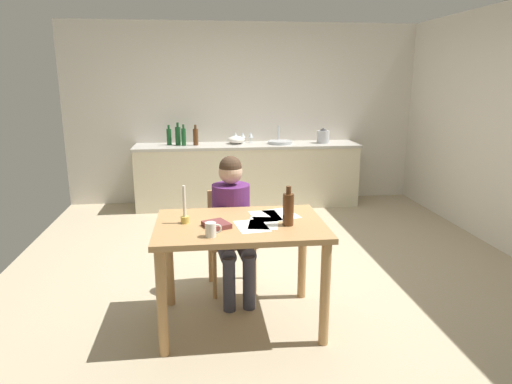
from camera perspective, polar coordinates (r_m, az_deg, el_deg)
The scene contains 24 objects.
ground_plane at distance 4.64m, azimuth 1.79°, elevation -9.28°, with size 5.20×5.20×0.04m, color tan.
wall_back at distance 6.86m, azimuth -1.40°, elevation 9.74°, with size 5.20×0.12×2.60m, color silver.
kitchen_counter at distance 6.62m, azimuth -1.06°, elevation 2.17°, with size 3.20×0.64×0.90m.
dining_table at distance 3.35m, azimuth -1.99°, elevation -5.94°, with size 1.22×0.84×0.80m.
chair_at_table at distance 4.03m, azimuth -3.25°, elevation -5.38°, with size 0.43×0.43×0.86m.
person_seated at distance 3.83m, azimuth -2.99°, elevation -3.26°, with size 0.35×0.61×1.19m.
coffee_mug at distance 3.02m, azimuth -5.64°, elevation -4.71°, with size 0.11×0.07×0.10m.
candlestick at distance 3.31m, azimuth -8.94°, elevation -2.59°, with size 0.06×0.06×0.28m.
book_magazine at distance 3.22m, azimuth -4.98°, elevation -4.10°, with size 0.16×0.18×0.03m, color brown.
paper_letter at distance 3.29m, azimuth 0.96°, elevation -3.91°, with size 0.21×0.30×0.00m, color white.
paper_bill at distance 3.51m, azimuth 3.15°, elevation -2.78°, with size 0.21×0.30×0.00m, color white.
paper_envelope at distance 3.46m, azimuth 1.19°, elevation -3.03°, with size 0.21×0.30×0.00m, color white.
paper_receipt at distance 3.23m, azimuth -0.54°, elevation -4.31°, with size 0.21×0.30×0.00m, color white.
wine_bottle_on_table at distance 3.23m, azimuth 4.07°, elevation -2.11°, with size 0.08×0.08×0.29m.
sink_unit at distance 6.61m, azimuth 3.04°, elevation 6.27°, with size 0.36×0.36×0.24m.
bottle_oil at distance 6.57m, azimuth -10.85°, elevation 6.85°, with size 0.07×0.07×0.28m.
bottle_vinegar at distance 6.54m, azimuth -9.76°, elevation 6.99°, with size 0.08×0.08×0.32m.
bottle_wine_red at distance 6.47m, azimuth -9.06°, elevation 6.87°, with size 0.06×0.06×0.30m.
bottle_sauce at distance 6.49m, azimuth -7.58°, elevation 6.90°, with size 0.07×0.07×0.29m.
mixing_bowl at distance 6.60m, azimuth -2.52°, elevation 6.55°, with size 0.24×0.24×0.11m, color white.
stovetop_kettle at distance 6.73m, azimuth 8.40°, elevation 6.93°, with size 0.18×0.18×0.22m.
wine_glass_near_sink at distance 6.69m, azimuth -0.67°, elevation 7.12°, with size 0.07×0.07×0.15m.
wine_glass_by_kettle at distance 6.67m, azimuth -1.67°, elevation 7.10°, with size 0.07×0.07×0.15m.
wine_glass_back_left at distance 6.67m, azimuth -2.59°, elevation 7.09°, with size 0.07×0.07×0.15m.
Camera 1 is at (-0.65, -4.21, 1.82)m, focal length 31.90 mm.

